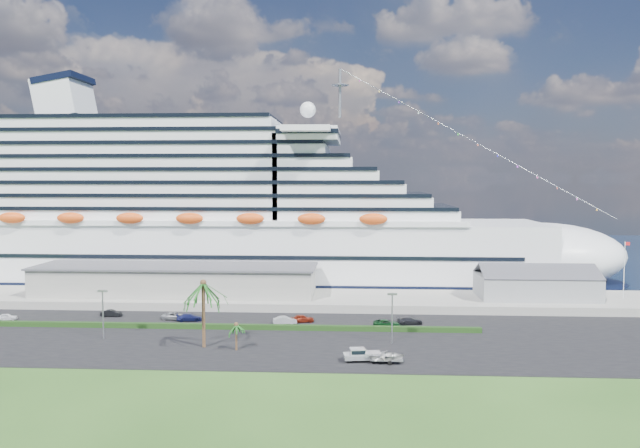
# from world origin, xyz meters

# --- Properties ---
(ground) EXTENTS (420.00, 420.00, 0.00)m
(ground) POSITION_xyz_m (0.00, 0.00, 0.00)
(ground) COLOR #29501A
(ground) RESTS_ON ground
(asphalt_lot) EXTENTS (140.00, 38.00, 0.12)m
(asphalt_lot) POSITION_xyz_m (0.00, 11.00, 0.06)
(asphalt_lot) COLOR black
(asphalt_lot) RESTS_ON ground
(wharf) EXTENTS (240.00, 20.00, 1.80)m
(wharf) POSITION_xyz_m (0.00, 40.00, 0.90)
(wharf) COLOR gray
(wharf) RESTS_ON ground
(water) EXTENTS (420.00, 160.00, 0.02)m
(water) POSITION_xyz_m (0.00, 130.00, 0.01)
(water) COLOR black
(water) RESTS_ON ground
(cruise_ship) EXTENTS (191.00, 38.00, 54.00)m
(cruise_ship) POSITION_xyz_m (-21.53, 64.00, 16.69)
(cruise_ship) COLOR silver
(cruise_ship) RESTS_ON ground
(terminal_building) EXTENTS (61.00, 15.00, 6.30)m
(terminal_building) POSITION_xyz_m (-25.00, 40.00, 5.01)
(terminal_building) COLOR gray
(terminal_building) RESTS_ON wharf
(port_shed) EXTENTS (24.00, 12.31, 7.37)m
(port_shed) POSITION_xyz_m (52.00, 40.00, 4.40)
(port_shed) COLOR gray
(port_shed) RESTS_ON wharf
(flagpole) EXTENTS (1.08, 0.16, 12.00)m
(flagpole) POSITION_xyz_m (70.04, 40.00, 8.27)
(flagpole) COLOR silver
(flagpole) RESTS_ON wharf
(hedge) EXTENTS (88.00, 1.10, 0.90)m
(hedge) POSITION_xyz_m (-8.00, 16.00, 0.57)
(hedge) COLOR black
(hedge) RESTS_ON asphalt_lot
(lamp_post_left) EXTENTS (1.60, 0.35, 8.27)m
(lamp_post_left) POSITION_xyz_m (-28.00, 8.00, 5.34)
(lamp_post_left) COLOR gray
(lamp_post_left) RESTS_ON asphalt_lot
(lamp_post_right) EXTENTS (1.60, 0.35, 8.27)m
(lamp_post_right) POSITION_xyz_m (20.00, 8.00, 5.34)
(lamp_post_right) COLOR gray
(lamp_post_right) RESTS_ON asphalt_lot
(palm_tall) EXTENTS (8.82, 8.82, 11.13)m
(palm_tall) POSITION_xyz_m (-10.00, 4.00, 9.20)
(palm_tall) COLOR #47301E
(palm_tall) RESTS_ON ground
(palm_short) EXTENTS (3.53, 3.53, 4.56)m
(palm_short) POSITION_xyz_m (-4.50, 2.50, 3.67)
(palm_short) COLOR #47301E
(palm_short) RESTS_ON ground
(parked_car_0) EXTENTS (4.03, 2.69, 1.27)m
(parked_car_0) POSITION_xyz_m (-51.85, 20.38, 0.76)
(parked_car_0) COLOR white
(parked_car_0) RESTS_ON asphalt_lot
(parked_car_1) EXTENTS (4.07, 1.60, 1.32)m
(parked_car_1) POSITION_xyz_m (-33.35, 24.74, 0.78)
(parked_car_1) COLOR black
(parked_car_1) RESTS_ON asphalt_lot
(parked_car_2) EXTENTS (5.02, 2.57, 1.36)m
(parked_car_2) POSITION_xyz_m (-20.26, 22.86, 0.80)
(parked_car_2) COLOR #9B9DA4
(parked_car_2) RESTS_ON asphalt_lot
(parked_car_3) EXTENTS (5.03, 2.68, 1.39)m
(parked_car_3) POSITION_xyz_m (-17.17, 21.81, 0.81)
(parked_car_3) COLOR #141948
(parked_car_3) RESTS_ON asphalt_lot
(parked_car_4) EXTENTS (4.65, 2.90, 1.48)m
(parked_car_4) POSITION_xyz_m (4.17, 21.94, 0.86)
(parked_car_4) COLOR maroon
(parked_car_4) RESTS_ON asphalt_lot
(parked_car_5) EXTENTS (4.58, 2.29, 1.44)m
(parked_car_5) POSITION_xyz_m (1.09, 20.37, 0.84)
(parked_car_5) COLOR #B6B7BE
(parked_car_5) RESTS_ON asphalt_lot
(parked_car_6) EXTENTS (5.00, 2.57, 1.35)m
(parked_car_6) POSITION_xyz_m (19.67, 19.06, 0.80)
(parked_car_6) COLOR #0E3A17
(parked_car_6) RESTS_ON asphalt_lot
(parked_car_7) EXTENTS (4.96, 2.62, 1.37)m
(parked_car_7) POSITION_xyz_m (24.06, 21.54, 0.80)
(parked_car_7) COLOR black
(parked_car_7) RESTS_ON asphalt_lot
(pickup_truck) EXTENTS (5.69, 2.76, 1.92)m
(pickup_truck) POSITION_xyz_m (14.97, -2.42, 1.18)
(pickup_truck) COLOR black
(pickup_truck) RESTS_ON asphalt_lot
(boat_trailer) EXTENTS (5.91, 3.84, 1.69)m
(boat_trailer) POSITION_xyz_m (18.61, -3.16, 1.24)
(boat_trailer) COLOR gray
(boat_trailer) RESTS_ON asphalt_lot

